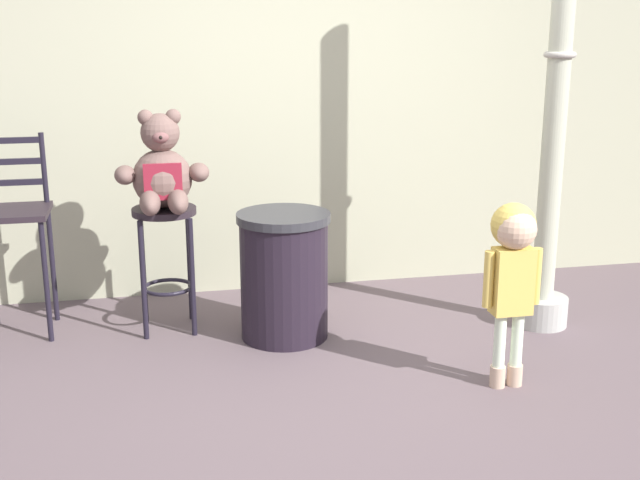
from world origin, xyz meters
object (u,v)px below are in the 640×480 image
object	(u,v)px
trash_bin	(284,275)
bar_chair_empty	(14,222)
bar_stool_with_teddy	(166,244)
child_walking	(513,256)
lamppost	(553,144)
teddy_bear	(162,173)

from	to	relation	value
trash_bin	bar_chair_empty	distance (m)	1.63
bar_stool_with_teddy	bar_chair_empty	bearing A→B (deg)	170.52
bar_chair_empty	trash_bin	bearing A→B (deg)	-15.06
bar_stool_with_teddy	child_walking	bearing A→B (deg)	-34.96
lamppost	bar_chair_empty	bearing A→B (deg)	170.06
bar_stool_with_teddy	child_walking	world-z (taller)	child_walking
teddy_bear	bar_chair_empty	distance (m)	0.94
bar_stool_with_teddy	child_walking	distance (m)	2.06
bar_stool_with_teddy	teddy_bear	world-z (taller)	teddy_bear
child_walking	bar_stool_with_teddy	bearing A→B (deg)	-6.46
child_walking	lamppost	bearing A→B (deg)	-98.48
bar_stool_with_teddy	child_walking	xyz separation A→B (m)	(1.69, -1.18, 0.16)
child_walking	trash_bin	distance (m)	1.40
trash_bin	lamppost	xyz separation A→B (m)	(1.60, -0.13, 0.75)
teddy_bear	lamppost	size ratio (longest dim) A/B	0.20
teddy_bear	bar_chair_empty	world-z (taller)	teddy_bear
trash_bin	child_walking	bearing A→B (deg)	-41.88
bar_stool_with_teddy	trash_bin	distance (m)	0.74
bar_stool_with_teddy	child_walking	size ratio (longest dim) A/B	0.79
bar_stool_with_teddy	lamppost	size ratio (longest dim) A/B	0.27
lamppost	bar_chair_empty	world-z (taller)	lamppost
bar_chair_empty	lamppost	bearing A→B (deg)	-9.94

